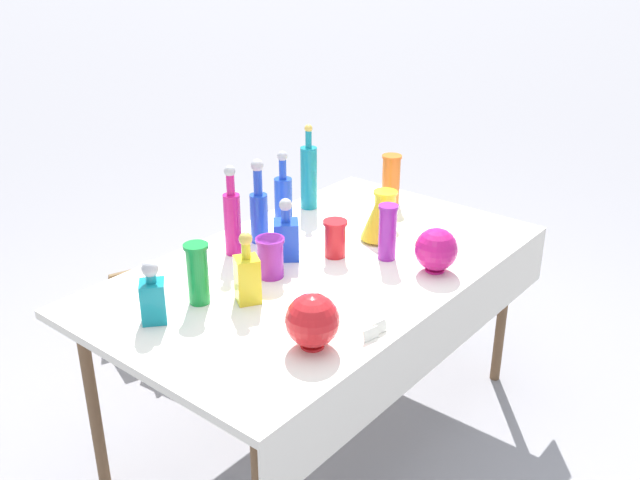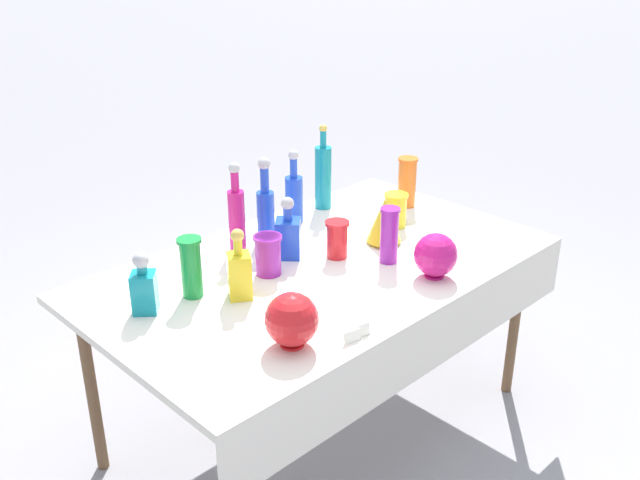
# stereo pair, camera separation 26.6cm
# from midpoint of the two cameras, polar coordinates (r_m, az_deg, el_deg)

# --- Properties ---
(ground_plane) EXTENTS (40.00, 40.00, 0.00)m
(ground_plane) POSITION_cam_midpoint_polar(r_m,az_deg,el_deg) (3.11, -2.53, -14.65)
(ground_plane) COLOR gray
(display_table) EXTENTS (1.76, 1.04, 0.76)m
(display_table) POSITION_cam_midpoint_polar(r_m,az_deg,el_deg) (2.71, -2.36, -3.20)
(display_table) COLOR white
(display_table) RESTS_ON ground
(tall_bottle_0) EXTENTS (0.06, 0.06, 0.36)m
(tall_bottle_0) POSITION_cam_midpoint_polar(r_m,az_deg,el_deg) (2.76, -9.78, 1.67)
(tall_bottle_0) COLOR #C61972
(tall_bottle_0) RESTS_ON display_table
(tall_bottle_1) EXTENTS (0.08, 0.08, 0.32)m
(tall_bottle_1) POSITION_cam_midpoint_polar(r_m,az_deg,el_deg) (3.03, -5.47, 3.44)
(tall_bottle_1) COLOR blue
(tall_bottle_1) RESTS_ON display_table
(tall_bottle_2) EXTENTS (0.07, 0.07, 0.39)m
(tall_bottle_2) POSITION_cam_midpoint_polar(r_m,az_deg,el_deg) (3.18, -3.31, 5.14)
(tall_bottle_2) COLOR teal
(tall_bottle_2) RESTS_ON display_table
(tall_bottle_3) EXTENTS (0.07, 0.07, 0.35)m
(tall_bottle_3) POSITION_cam_midpoint_polar(r_m,az_deg,el_deg) (2.86, -7.58, 2.38)
(tall_bottle_3) COLOR blue
(tall_bottle_3) RESTS_ON display_table
(square_decanter_0) EXTENTS (0.11, 0.11, 0.22)m
(square_decanter_0) POSITION_cam_midpoint_polar(r_m,az_deg,el_deg) (2.38, -16.39, -4.40)
(square_decanter_0) COLOR teal
(square_decanter_0) RESTS_ON display_table
(square_decanter_1) EXTENTS (0.11, 0.11, 0.26)m
(square_decanter_1) POSITION_cam_midpoint_polar(r_m,az_deg,el_deg) (2.43, -8.98, -2.87)
(square_decanter_1) COLOR yellow
(square_decanter_1) RESTS_ON display_table
(square_decanter_2) EXTENTS (0.13, 0.13, 0.24)m
(square_decanter_2) POSITION_cam_midpoint_polar(r_m,az_deg,el_deg) (2.72, -5.52, 0.26)
(square_decanter_2) COLOR blue
(square_decanter_2) RESTS_ON display_table
(slender_vase_0) EXTENTS (0.11, 0.11, 0.15)m
(slender_vase_0) POSITION_cam_midpoint_polar(r_m,az_deg,el_deg) (2.59, -6.93, -1.34)
(slender_vase_0) COLOR purple
(slender_vase_0) RESTS_ON display_table
(slender_vase_1) EXTENTS (0.09, 0.09, 0.23)m
(slender_vase_1) POSITION_cam_midpoint_polar(r_m,az_deg,el_deg) (3.25, 3.38, 4.94)
(slender_vase_1) COLOR orange
(slender_vase_1) RESTS_ON display_table
(slender_vase_2) EXTENTS (0.09, 0.09, 0.15)m
(slender_vase_2) POSITION_cam_midpoint_polar(r_m,az_deg,el_deg) (2.73, -1.59, 0.18)
(slender_vase_2) COLOR red
(slender_vase_2) RESTS_ON display_table
(slender_vase_3) EXTENTS (0.10, 0.10, 0.15)m
(slender_vase_3) POSITION_cam_midpoint_polar(r_m,az_deg,el_deg) (3.04, 2.74, 2.69)
(slender_vase_3) COLOR yellow
(slender_vase_3) RESTS_ON display_table
(slender_vase_4) EXTENTS (0.08, 0.08, 0.22)m
(slender_vase_4) POSITION_cam_midpoint_polar(r_m,az_deg,el_deg) (2.70, 2.63, 0.69)
(slender_vase_4) COLOR purple
(slender_vase_4) RESTS_ON display_table
(slender_vase_5) EXTENTS (0.08, 0.08, 0.22)m
(slender_vase_5) POSITION_cam_midpoint_polar(r_m,az_deg,el_deg) (2.44, -12.86, -2.58)
(slender_vase_5) COLOR #198C38
(slender_vase_5) RESTS_ON display_table
(fluted_vase_0) EXTENTS (0.14, 0.14, 0.19)m
(fluted_vase_0) POSITION_cam_midpoint_polar(r_m,az_deg,el_deg) (2.86, 2.04, 1.75)
(fluted_vase_0) COLOR yellow
(fluted_vase_0) RESTS_ON display_table
(round_bowl_0) EXTENTS (0.16, 0.16, 0.17)m
(round_bowl_0) POSITION_cam_midpoint_polar(r_m,az_deg,el_deg) (2.63, 6.44, -0.83)
(round_bowl_0) COLOR #C61972
(round_bowl_0) RESTS_ON display_table
(round_bowl_1) EXTENTS (0.17, 0.17, 0.17)m
(round_bowl_1) POSITION_cam_midpoint_polar(r_m,az_deg,el_deg) (2.16, -4.17, -6.55)
(round_bowl_1) COLOR red
(round_bowl_1) RESTS_ON display_table
(price_tag_left) EXTENTS (0.06, 0.02, 0.03)m
(price_tag_left) POSITION_cam_midpoint_polar(r_m,az_deg,el_deg) (2.27, 1.28, -6.96)
(price_tag_left) COLOR white
(price_tag_left) RESTS_ON display_table
(price_tag_center) EXTENTS (0.05, 0.02, 0.04)m
(price_tag_center) POSITION_cam_midpoint_polar(r_m,az_deg,el_deg) (2.26, 1.46, -7.06)
(price_tag_center) COLOR white
(price_tag_center) RESTS_ON display_table
(price_tag_right) EXTENTS (0.06, 0.03, 0.04)m
(price_tag_right) POSITION_cam_midpoint_polar(r_m,az_deg,el_deg) (2.22, 0.64, -7.63)
(price_tag_right) COLOR white
(price_tag_right) RESTS_ON display_table
(cardboard_box_behind_left) EXTENTS (0.47, 0.40, 0.46)m
(cardboard_box_behind_left) POSITION_cam_midpoint_polar(r_m,az_deg,el_deg) (3.64, -11.07, -5.25)
(cardboard_box_behind_left) COLOR tan
(cardboard_box_behind_left) RESTS_ON ground
(cardboard_box_behind_right) EXTENTS (0.60, 0.53, 0.34)m
(cardboard_box_behind_right) POSITION_cam_midpoint_polar(r_m,az_deg,el_deg) (3.82, -14.03, -5.12)
(cardboard_box_behind_right) COLOR tan
(cardboard_box_behind_right) RESTS_ON ground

